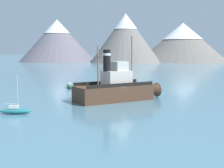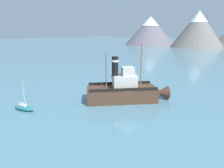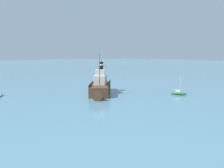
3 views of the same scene
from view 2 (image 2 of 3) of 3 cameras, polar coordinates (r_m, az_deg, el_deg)
The scene contains 4 objects.
ground_plane at distance 34.30m, azimuth 3.81°, elevation -5.42°, with size 600.00×600.00×0.00m, color teal.
old_tugboat at distance 34.85m, azimuth 3.80°, elevation -1.91°, with size 12.18×12.93×9.90m.
sailboat_teal at distance 33.86m, azimuth -23.83°, elevation -6.23°, with size 3.95×2.23×4.90m.
sailboat_green at distance 53.38m, azimuth 0.65°, elevation 2.52°, with size 2.88×3.83×4.90m.
Camera 2 is at (19.33, -25.70, 11.93)m, focal length 32.00 mm.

